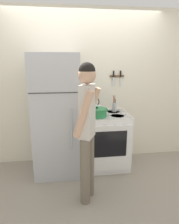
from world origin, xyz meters
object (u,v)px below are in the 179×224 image
Objects in this scene: refrigerator at (57,115)px; person at (87,126)px; dutch_oven_pot at (97,112)px; stove_range at (105,140)px; tea_kettle at (95,108)px; utensil_jar at (114,107)px.

refrigerator is 0.85m from person.
refrigerator is 5.16× the size of dutch_oven_pot.
tea_kettle is (-0.15, 0.15, 0.51)m from stove_range.
utensil_jar is (0.18, 0.16, 0.52)m from stove_range.
utensil_jar is 0.17× the size of person.
person is (-0.23, -0.67, 0.01)m from dutch_oven_pot.
stove_range is 2.54× the size of dutch_oven_pot.
refrigerator reaches higher than dutch_oven_pot.
stove_range is (0.77, 0.01, -0.45)m from refrigerator.
refrigerator is 0.65m from tea_kettle.
stove_range is 3.17× the size of utensil_jar.
refrigerator is at bearing -179.15° from stove_range.
person is at bearing -63.66° from refrigerator.
dutch_oven_pot is at bearing -147.88° from stove_range.
stove_range is at bearing -138.17° from utensil_jar.
utensil_jar is 1.10m from person.
tea_kettle is at bearing 134.02° from stove_range.
refrigerator is 6.46× the size of utensil_jar.
refrigerator reaches higher than person.
person is (-0.39, -0.77, 0.51)m from stove_range.
person is (-0.57, -0.93, -0.01)m from utensil_jar.
stove_range is at bearing 0.85° from refrigerator.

